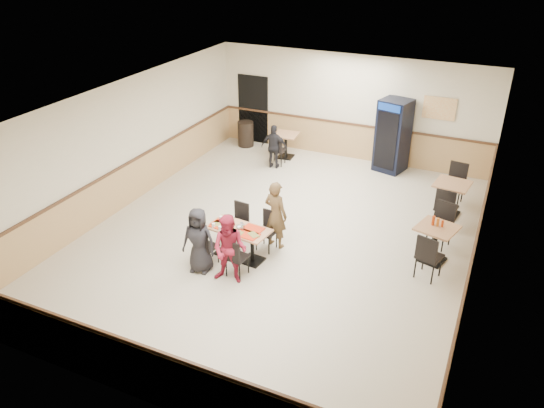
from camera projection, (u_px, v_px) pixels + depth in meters
The scene contains 20 objects.
ground at pixel (279, 236), 11.66m from camera, with size 10.00×10.00×0.00m, color beige.
room_shell at pixel (389, 182), 12.79m from camera, with size 10.00×10.00×10.00m.
main_table at pixel (239, 238), 10.71m from camera, with size 1.33×0.76×0.68m.
main_chairs at pixel (237, 238), 10.75m from camera, with size 1.28×1.60×0.86m.
diner_woman_left at pixel (199, 240), 10.21m from camera, with size 0.66×0.43×1.35m, color black.
diner_woman_right at pixel (230, 249), 9.87m from camera, with size 0.68×0.53×1.41m, color maroon.
diner_man_opposite at pixel (276, 215), 10.98m from camera, with size 0.54×0.36×1.49m, color brown.
lone_diner at pixel (274, 147), 14.71m from camera, with size 0.73×0.30×1.25m, color black.
tabletop_clutter at pixel (235, 228), 10.58m from camera, with size 1.14×0.59×0.12m.
side_table_near at pixel (435, 238), 10.57m from camera, with size 0.90×0.90×0.78m.
side_table_near_chair_south at pixel (430, 255), 10.08m from camera, with size 0.46×0.46×0.99m, color black, non-canonical shape.
side_table_near_chair_north at pixel (440, 225), 11.08m from camera, with size 0.46×0.46×0.99m, color black, non-canonical shape.
side_table_far at pixel (451, 194), 12.29m from camera, with size 0.85×0.85×0.81m.
side_table_far_chair_south at pixel (446, 207), 11.77m from camera, with size 0.48×0.48×1.03m, color black, non-canonical shape.
side_table_far_chair_north at pixel (454, 184), 12.82m from camera, with size 0.48×0.48×1.03m, color black, non-canonical shape.
condiment_caddy at pixel (437, 222), 10.46m from camera, with size 0.23×0.06×0.20m.
back_table at pixel (286, 142), 15.44m from camera, with size 0.73×0.73×0.73m.
back_table_chair_lone at pixel (278, 149), 14.98m from camera, with size 0.43×0.43×0.92m, color black, non-canonical shape.
pepsi_cooler at pixel (393, 136), 14.41m from camera, with size 0.92×0.92×2.00m.
trash_bin at pixel (246, 134), 16.31m from camera, with size 0.49×0.49×0.77m, color black.
Camera 1 is at (4.01, -9.17, 6.03)m, focal length 35.00 mm.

